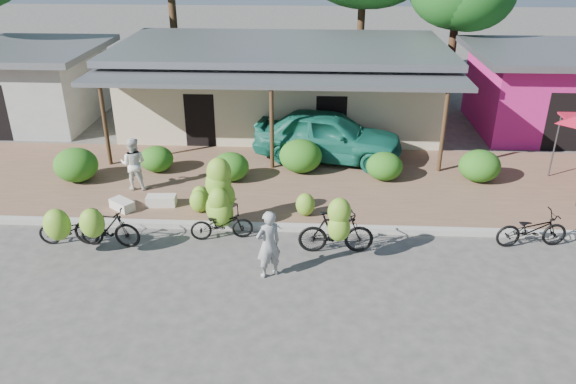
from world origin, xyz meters
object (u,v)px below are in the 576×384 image
object	(u,v)px
bike_far_left	(67,228)
bystander	(134,164)
teal_van	(328,135)
bike_far_right	(532,229)
vendor	(269,244)
bike_left	(103,227)
bike_right	(337,229)
sack_far	(122,205)
bike_center	(220,204)
sack_near	(161,201)

from	to	relation	value
bike_far_left	bystander	size ratio (longest dim) A/B	1.03
teal_van	bike_far_right	bearing A→B (deg)	-124.90
vendor	bike_far_left	bearing A→B (deg)	-43.50
bystander	bike_left	bearing A→B (deg)	93.83
bike_right	sack_far	size ratio (longest dim) A/B	2.59
bike_left	sack_far	world-z (taller)	bike_left
bike_left	sack_far	distance (m)	2.04
bike_far_left	vendor	distance (m)	5.36
bike_left	sack_far	size ratio (longest dim) A/B	2.44
bike_far_left	bike_left	distance (m)	0.96
bystander	vendor	bearing A→B (deg)	135.55
bike_center	vendor	world-z (taller)	bike_center
bike_left	sack_far	bearing A→B (deg)	10.57
bike_left	bike_center	distance (m)	3.02
bike_far_left	bike_right	bearing A→B (deg)	-91.42
bike_center	vendor	xyz separation A→B (m)	(1.46, -1.99, -0.00)
bike_right	sack_near	bearing A→B (deg)	62.41
teal_van	vendor	bearing A→B (deg)	-179.65
bike_far_left	bike_left	world-z (taller)	bike_left
sack_far	bystander	size ratio (longest dim) A/B	0.45
sack_near	bystander	bearing A→B (deg)	134.04
vendor	teal_van	size ratio (longest dim) A/B	0.34
bike_far_left	bystander	world-z (taller)	bystander
sack_near	bystander	distance (m)	1.71
sack_near	bystander	size ratio (longest dim) A/B	0.51
bike_right	bystander	size ratio (longest dim) A/B	1.17
bike_far_right	sack_far	distance (m)	11.26
bike_right	teal_van	bearing A→B (deg)	-1.74
bike_left	bystander	size ratio (longest dim) A/B	1.10
bike_right	sack_far	world-z (taller)	bike_right
bike_left	vendor	bearing A→B (deg)	-98.66
bike_far_left	bike_center	xyz separation A→B (m)	(3.80, 1.00, 0.29)
bike_far_left	vendor	bearing A→B (deg)	-102.22
bike_far_right	teal_van	bearing A→B (deg)	36.30
bike_far_right	vendor	distance (m)	6.90
sack_far	teal_van	size ratio (longest dim) A/B	0.15
bike_far_right	bike_right	bearing A→B (deg)	91.05
sack_near	bystander	xyz separation A→B (m)	(-1.09, 1.13, 0.68)
sack_far	bike_left	bearing A→B (deg)	-83.91
bike_far_right	sack_near	distance (m)	10.24
teal_van	bike_center	bearing A→B (deg)	162.68
bike_far_left	bike_right	world-z (taller)	bike_right
bike_far_right	sack_far	xyz separation A→B (m)	(-11.19, 1.27, -0.23)
bike_left	bike_center	size ratio (longest dim) A/B	0.87
bike_center	sack_far	world-z (taller)	bike_center
bike_far_right	teal_van	xyz separation A→B (m)	(-5.20, 5.52, 0.50)
teal_van	sack_near	bearing A→B (deg)	140.45
sack_far	vendor	world-z (taller)	vendor
bike_far_left	bystander	distance (m)	3.53
bike_far_right	bystander	world-z (taller)	bystander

